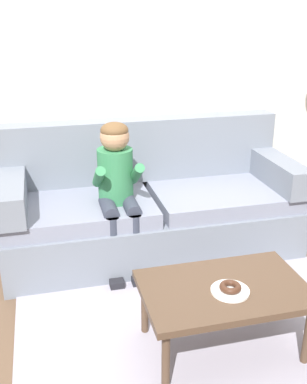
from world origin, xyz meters
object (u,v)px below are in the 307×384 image
Objects in this scene: couch at (150,207)px; donut at (230,287)px; coffee_table at (224,293)px; toy_controller at (272,289)px; person_child at (117,183)px.

donut is at bearing -85.13° from couch.
couch is at bearing 94.87° from donut.
toy_controller is at bearing 37.94° from coffee_table.
couch reaches higher than coffee_table.
donut is 0.84m from toy_controller.
toy_controller is (0.55, 0.49, -0.42)m from donut.
person_child is at bearing 110.56° from coffee_table.
donut is (0.41, -1.13, -0.22)m from person_child.
coffee_table is (0.11, -1.29, 0.01)m from couch.
donut is at bearing -70.04° from person_child.
donut is 0.53× the size of toy_controller.
person_child is 4.87× the size of toy_controller.
couch reaches higher than toy_controller.
person_child is 1.23m from donut.
coffee_table is 7.68× the size of donut.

